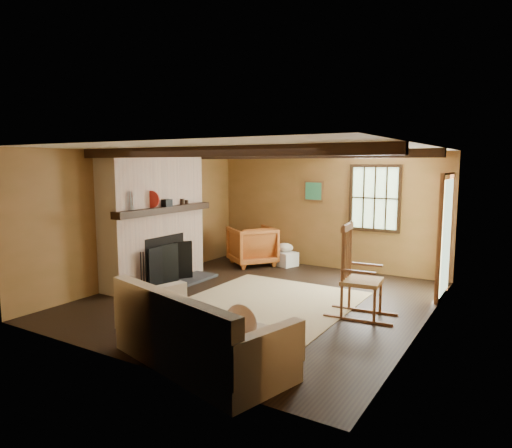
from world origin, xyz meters
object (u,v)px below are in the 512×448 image
Objects in this scene: fireplace at (155,223)px; rocking_chair at (358,278)px; armchair at (252,246)px; laundry_basket at (285,259)px; sofa at (198,338)px.

rocking_chair is (3.83, 0.06, -0.54)m from fireplace.
rocking_chair is 1.46× the size of armchair.
fireplace is 2.62× the size of armchair.
rocking_chair reaches higher than laundry_basket.
fireplace is at bearing 154.91° from sofa.
sofa is at bearing 152.97° from rocking_chair.
fireplace reaches higher than laundry_basket.
armchair is at bearing -155.06° from laundry_basket.
rocking_chair is at bearing 83.89° from sofa.
sofa is at bearing -39.81° from fireplace.
sofa is (2.89, -2.41, -0.80)m from fireplace.
fireplace is at bearing 16.78° from armchair.
fireplace is 3.84m from sofa.
sofa is 5.01m from armchair.
rocking_chair is at bearing -44.25° from laundry_basket.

